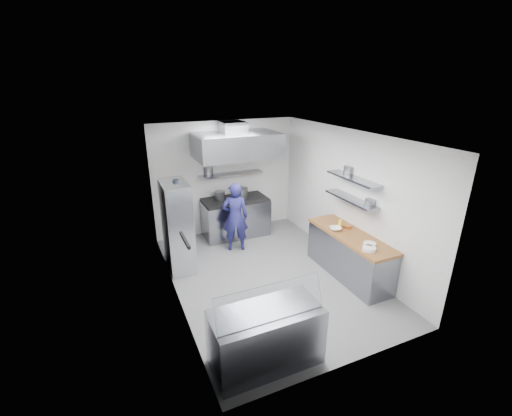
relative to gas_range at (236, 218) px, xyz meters
name	(u,v)px	position (x,y,z in m)	size (l,w,h in m)	color
floor	(268,276)	(-0.10, -2.10, -0.45)	(5.00, 5.00, 0.00)	slate
ceiling	(270,135)	(-0.10, -2.10, 2.35)	(5.00, 5.00, 0.00)	silver
wall_back	(225,178)	(-0.10, 0.40, 0.95)	(3.60, 0.02, 2.80)	white
wall_front	(357,277)	(-0.10, -4.60, 0.95)	(3.60, 0.02, 2.80)	white
wall_left	(172,227)	(-1.90, -2.10, 0.95)	(5.00, 0.02, 2.80)	white
wall_right	(347,198)	(1.70, -2.10, 0.95)	(5.00, 0.02, 2.80)	white
gas_range	(236,218)	(0.00, 0.00, 0.00)	(1.60, 0.80, 0.90)	gray
cooktop	(235,200)	(0.00, 0.00, 0.48)	(1.57, 0.78, 0.06)	black
stock_pot_left	(220,195)	(-0.35, 0.13, 0.61)	(0.25, 0.25, 0.20)	slate
stock_pot_mid	(241,193)	(0.16, 0.04, 0.63)	(0.37, 0.37, 0.24)	slate
over_range_shelf	(231,174)	(0.00, 0.24, 1.07)	(1.60, 0.30, 0.04)	gray
shelf_pot_a	(208,170)	(-0.53, 0.45, 1.18)	(0.27, 0.27, 0.18)	slate
extractor_hood	(236,145)	(0.00, -0.18, 1.85)	(1.90, 1.15, 0.55)	gray
hood_duct	(233,127)	(0.00, 0.05, 2.23)	(0.55, 0.55, 0.24)	slate
red_firebox	(175,183)	(-1.35, 0.34, 0.97)	(0.22, 0.10, 0.26)	#AE0D14
chef	(235,217)	(-0.28, -0.75, 0.35)	(0.58, 0.38, 1.60)	navy
wire_rack	(177,227)	(-1.63, -1.05, 0.48)	(0.50, 0.90, 1.85)	silver
rack_bin_a	(179,234)	(-1.63, -1.13, 0.35)	(0.18, 0.22, 0.20)	white
rack_bin_b	(172,203)	(-1.63, -0.62, 0.85)	(0.15, 0.19, 0.17)	yellow
rack_jar	(176,184)	(-1.58, -1.00, 1.35)	(0.12, 0.12, 0.18)	black
knife_strip	(185,240)	(-1.88, -3.00, 1.10)	(0.04, 0.55, 0.05)	black
prep_counter_base	(349,256)	(1.38, -2.70, -0.03)	(0.62, 2.00, 0.84)	gray
prep_counter_top	(351,235)	(1.38, -2.70, 0.42)	(0.65, 2.04, 0.06)	brown
plate_stack_a	(370,245)	(1.36, -3.24, 0.48)	(0.22, 0.22, 0.06)	white
plate_stack_b	(369,249)	(1.24, -3.37, 0.48)	(0.23, 0.23, 0.06)	white
copper_pan	(347,226)	(1.50, -2.42, 0.48)	(0.18, 0.18, 0.06)	#C37337
squeeze_bottle	(340,224)	(1.35, -2.38, 0.54)	(0.07, 0.07, 0.18)	yellow
mixing_bowl	(335,229)	(1.22, -2.42, 0.48)	(0.23, 0.23, 0.06)	white
wall_shelf_lower	(351,199)	(1.54, -2.40, 1.05)	(0.30, 1.30, 0.04)	gray
wall_shelf_upper	(353,178)	(1.54, -2.40, 1.47)	(0.30, 1.30, 0.04)	gray
shelf_pot_c	(370,202)	(1.64, -2.83, 1.12)	(0.20, 0.20, 0.10)	slate
shelf_pot_d	(350,169)	(1.69, -2.09, 1.56)	(0.24, 0.24, 0.14)	slate
display_case	(266,337)	(-1.10, -4.10, -0.03)	(1.50, 0.70, 0.85)	gray
display_glass	(270,302)	(-1.10, -4.22, 0.62)	(1.47, 0.02, 0.45)	silver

